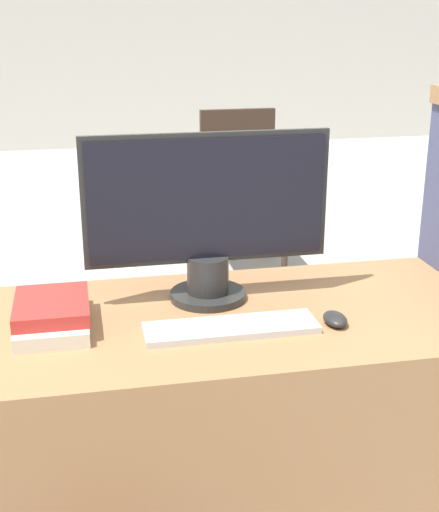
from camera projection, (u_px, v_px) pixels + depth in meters
wall_back at (98, 14)px, 7.44m from camera, size 12.00×0.06×2.80m
desk at (217, 443)px, 1.89m from camera, size 1.39×0.63×0.74m
monitor at (208, 217)px, 1.80m from camera, size 0.63×0.20×0.44m
keyboard at (231, 328)px, 1.68m from camera, size 0.41×0.12×0.02m
mouse at (335, 319)px, 1.72m from camera, size 0.05×0.08×0.03m
book_stack at (52, 314)px, 1.70m from camera, size 0.17×0.28×0.07m
far_chair at (241, 185)px, 4.12m from camera, size 0.44×0.44×0.91m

